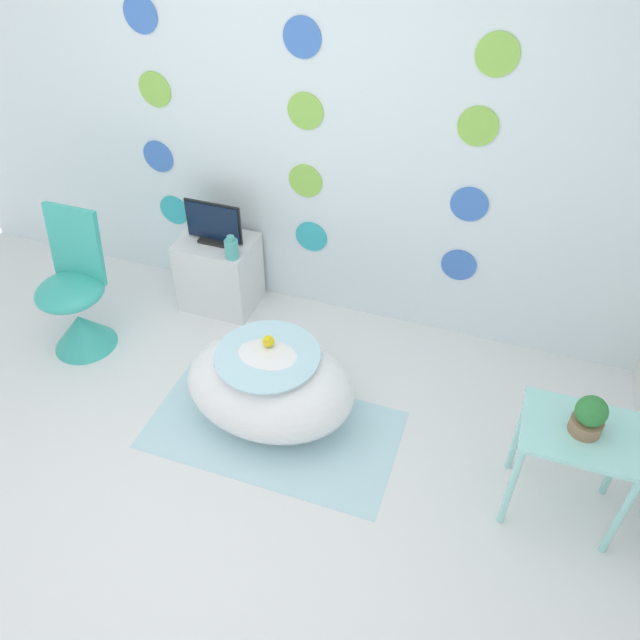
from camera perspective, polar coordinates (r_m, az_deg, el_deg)
ground_plane at (r=3.14m, az=-13.93°, el=-19.22°), size 12.00×12.00×0.00m
wall_back_dotted at (r=3.62m, az=-1.20°, el=18.38°), size 5.14×0.05×2.60m
rug at (r=3.45m, az=-4.30°, el=-9.95°), size 1.34×0.72×0.01m
bathtub at (r=3.33m, az=-4.62°, el=-5.98°), size 0.91×0.66×0.49m
rubber_duck at (r=3.17m, az=-4.77°, el=-1.90°), size 0.06×0.07×0.07m
chair at (r=4.02m, az=-21.31°, el=0.95°), size 0.40×0.40×0.88m
tv_cabinet at (r=4.15m, az=-9.17°, el=4.29°), size 0.47×0.37×0.49m
tv at (r=3.95m, az=-9.71°, el=8.58°), size 0.37×0.12×0.27m
vase at (r=3.81m, az=-8.09°, el=6.51°), size 0.08×0.08×0.15m
side_table at (r=3.00m, az=22.45°, el=-10.57°), size 0.51×0.38×0.56m
potted_plant_left at (r=2.87m, az=23.42°, el=-8.07°), size 0.14×0.14×0.19m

